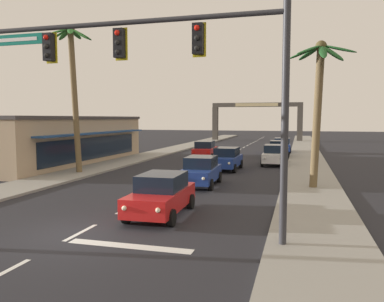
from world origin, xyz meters
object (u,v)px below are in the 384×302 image
object	(u,v)px
palm_right_second	(319,89)
storefront_strip_left	(55,140)
traffic_signal_mast	(172,64)
sedan_fifth_in_queue	(227,159)
sedan_lead_at_stop_bar	(161,194)
sedan_parked_mid_kerb	(278,149)
sedan_parked_far_kerb	(274,155)
palm_left_second	(73,78)
sedan_third_in_queue	(201,171)
sedan_parked_nearest_kerb	(282,145)
sedan_oncoming_far	(205,150)
town_gateway_arch	(257,116)

from	to	relation	value
palm_right_second	storefront_strip_left	distance (m)	22.68
traffic_signal_mast	sedan_fifth_in_queue	size ratio (longest dim) A/B	2.36
sedan_lead_at_stop_bar	sedan_fifth_in_queue	distance (m)	14.31
sedan_parked_mid_kerb	sedan_parked_far_kerb	xyz separation A→B (m)	(-0.02, -6.16, 0.00)
storefront_strip_left	sedan_parked_far_kerb	bearing A→B (deg)	11.46
sedan_lead_at_stop_bar	sedan_parked_mid_kerb	distance (m)	24.81
sedan_parked_far_kerb	palm_left_second	xyz separation A→B (m)	(-13.08, -8.98, 5.79)
traffic_signal_mast	sedan_lead_at_stop_bar	distance (m)	5.63
sedan_third_in_queue	sedan_parked_far_kerb	bearing A→B (deg)	72.89
traffic_signal_mast	sedan_fifth_in_queue	bearing A→B (deg)	94.63
sedan_third_in_queue	sedan_fifth_in_queue	world-z (taller)	same
palm_left_second	sedan_lead_at_stop_bar	bearing A→B (deg)	-43.94
sedan_parked_nearest_kerb	sedan_parked_mid_kerb	xyz separation A→B (m)	(-0.11, -5.30, 0.00)
sedan_third_in_queue	sedan_oncoming_far	distance (m)	15.18
palm_left_second	sedan_parked_nearest_kerb	bearing A→B (deg)	57.15
sedan_lead_at_stop_bar	sedan_oncoming_far	xyz separation A→B (m)	(-3.49, 21.97, 0.00)
sedan_parked_far_kerb	sedan_lead_at_stop_bar	bearing A→B (deg)	-100.10
storefront_strip_left	palm_left_second	bearing A→B (deg)	-45.05
palm_right_second	traffic_signal_mast	bearing A→B (deg)	-114.95
sedan_fifth_in_queue	sedan_parked_mid_kerb	xyz separation A→B (m)	(3.28, 10.28, 0.00)
sedan_oncoming_far	sedan_parked_far_kerb	size ratio (longest dim) A/B	1.01
town_gateway_arch	sedan_parked_mid_kerb	bearing A→B (deg)	-79.53
sedan_parked_far_kerb	storefront_strip_left	world-z (taller)	storefront_strip_left
sedan_fifth_in_queue	storefront_strip_left	distance (m)	15.12
traffic_signal_mast	storefront_strip_left	distance (m)	24.26
sedan_parked_mid_kerb	sedan_oncoming_far	bearing A→B (deg)	-158.93
sedan_third_in_queue	sedan_parked_far_kerb	world-z (taller)	same
sedan_oncoming_far	storefront_strip_left	bearing A→B (deg)	-147.85
palm_left_second	palm_right_second	distance (m)	16.16
sedan_third_in_queue	town_gateway_arch	world-z (taller)	town_gateway_arch
palm_left_second	town_gateway_arch	size ratio (longest dim) A/B	0.67
traffic_signal_mast	sedan_parked_far_kerb	size ratio (longest dim) A/B	2.37
sedan_parked_mid_kerb	sedan_lead_at_stop_bar	bearing A→B (deg)	-97.64
traffic_signal_mast	sedan_third_in_queue	world-z (taller)	traffic_signal_mast
town_gateway_arch	sedan_third_in_queue	bearing A→B (deg)	-87.90
sedan_parked_mid_kerb	storefront_strip_left	bearing A→B (deg)	-151.70
sedan_parked_far_kerb	palm_right_second	world-z (taller)	palm_right_second
sedan_oncoming_far	palm_left_second	bearing A→B (deg)	-116.72
sedan_third_in_queue	palm_left_second	world-z (taller)	palm_left_second
sedan_third_in_queue	palm_right_second	distance (m)	7.87
storefront_strip_left	sedan_third_in_queue	bearing A→B (deg)	-26.92
sedan_third_in_queue	palm_right_second	xyz separation A→B (m)	(6.39, 0.40, 4.57)
storefront_strip_left	sedan_fifth_in_queue	bearing A→B (deg)	-1.50
sedan_oncoming_far	town_gateway_arch	xyz separation A→B (m)	(1.65, 30.47, 3.39)
sedan_fifth_in_queue	sedan_parked_far_kerb	size ratio (longest dim) A/B	1.00
sedan_fifth_in_queue	traffic_signal_mast	bearing A→B (deg)	-85.37
sedan_parked_nearest_kerb	storefront_strip_left	bearing A→B (deg)	-140.55
sedan_parked_far_kerb	storefront_strip_left	size ratio (longest dim) A/B	0.24
sedan_third_in_queue	storefront_strip_left	size ratio (longest dim) A/B	0.24
sedan_oncoming_far	palm_right_second	distance (m)	17.96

